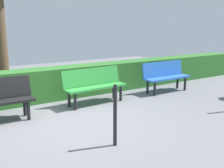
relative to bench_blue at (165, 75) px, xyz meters
The scene contains 5 objects.
ground_plane 3.53m from the bench_blue, 12.84° to the left, with size 16.67×16.67×0.00m, color slate.
bench_blue is the anchor object (origin of this frame).
bench_green 2.31m from the bench_blue, ahead, with size 1.62×0.54×0.86m.
hedge_row 2.55m from the bench_blue, 22.97° to the right, with size 12.67×0.63×0.82m, color #2D6B28.
railing_post_mid 3.89m from the bench_blue, 34.55° to the left, with size 0.06×0.06×1.00m, color black.
Camera 1 is at (2.00, 4.77, 1.89)m, focal length 42.99 mm.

